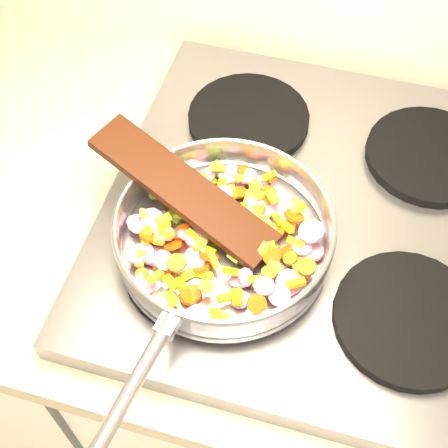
# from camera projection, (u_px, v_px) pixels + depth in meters

# --- Properties ---
(cooktop) EXTENTS (0.60, 0.60, 0.04)m
(cooktop) POSITION_uv_depth(u_px,v_px,m) (317.00, 219.00, 0.90)
(cooktop) COLOR #939399
(cooktop) RESTS_ON counter_top
(grate_fl) EXTENTS (0.19, 0.19, 0.02)m
(grate_fl) POSITION_uv_depth(u_px,v_px,m) (195.00, 266.00, 0.82)
(grate_fl) COLOR black
(grate_fl) RESTS_ON cooktop
(grate_fr) EXTENTS (0.19, 0.19, 0.02)m
(grate_fr) POSITION_uv_depth(u_px,v_px,m) (409.00, 319.00, 0.78)
(grate_fr) COLOR black
(grate_fr) RESTS_ON cooktop
(grate_bl) EXTENTS (0.19, 0.19, 0.02)m
(grate_bl) POSITION_uv_depth(u_px,v_px,m) (249.00, 118.00, 0.98)
(grate_bl) COLOR black
(grate_bl) RESTS_ON cooktop
(grate_br) EXTENTS (0.19, 0.19, 0.02)m
(grate_br) POSITION_uv_depth(u_px,v_px,m) (429.00, 155.00, 0.93)
(grate_br) COLOR black
(grate_br) RESTS_ON cooktop
(saute_pan) EXTENTS (0.32, 0.49, 0.06)m
(saute_pan) POSITION_uv_depth(u_px,v_px,m) (223.00, 234.00, 0.81)
(saute_pan) COLOR #9E9EA5
(saute_pan) RESTS_ON grate_fl
(vegetable_heap) EXTENTS (0.27, 0.27, 0.04)m
(vegetable_heap) POSITION_uv_depth(u_px,v_px,m) (226.00, 232.00, 0.82)
(vegetable_heap) COLOR olive
(vegetable_heap) RESTS_ON saute_pan
(wooden_spatula) EXTENTS (0.28, 0.16, 0.07)m
(wooden_spatula) POSITION_uv_depth(u_px,v_px,m) (183.00, 190.00, 0.82)
(wooden_spatula) COLOR black
(wooden_spatula) RESTS_ON saute_pan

